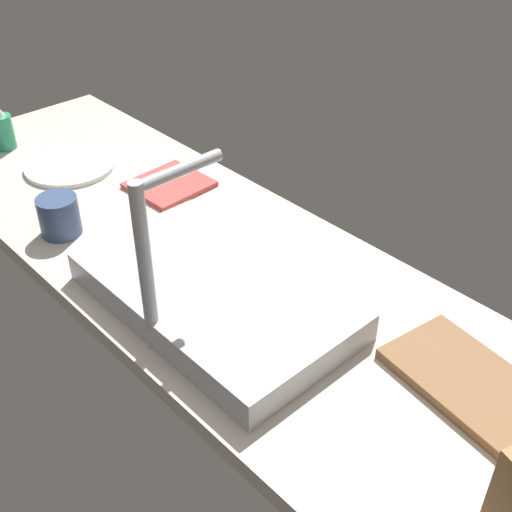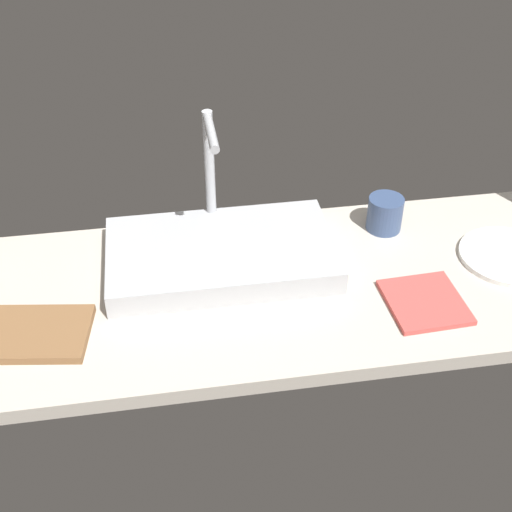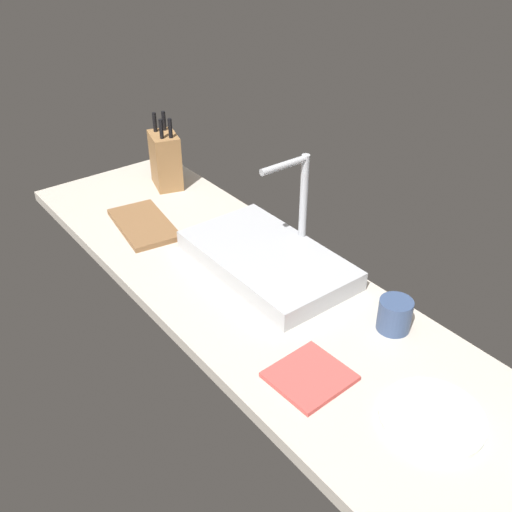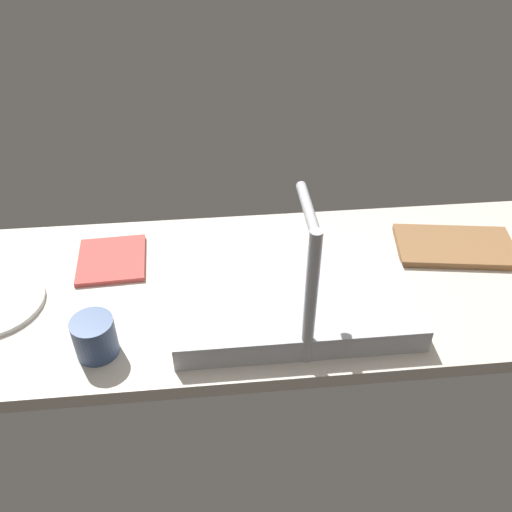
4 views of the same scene
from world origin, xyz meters
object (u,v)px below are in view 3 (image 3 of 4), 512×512
at_px(sink_basin, 267,259).
at_px(dish_towel, 310,376).
at_px(faucet, 299,198).
at_px(coffee_mug, 395,315).
at_px(knife_block, 165,160).
at_px(cutting_board, 144,224).
at_px(dinner_plate, 432,417).

xyz_separation_m(sink_basin, dish_towel, (0.42, -0.21, -0.02)).
bearing_deg(dish_towel, faucet, 142.11).
bearing_deg(faucet, coffee_mug, -5.31).
xyz_separation_m(knife_block, coffee_mug, (1.07, 0.03, -0.06)).
height_order(cutting_board, dinner_plate, cutting_board).
distance_m(faucet, cutting_board, 0.55).
height_order(sink_basin, dish_towel, sink_basin).
bearing_deg(dinner_plate, sink_basin, 173.04).
xyz_separation_m(knife_block, dish_towel, (1.08, -0.26, -0.10)).
height_order(sink_basin, cutting_board, sink_basin).
bearing_deg(dish_towel, sink_basin, 153.66).
relative_size(faucet, knife_block, 1.18).
bearing_deg(cutting_board, coffee_mug, 16.65).
bearing_deg(faucet, dish_towel, -37.89).
xyz_separation_m(sink_basin, coffee_mug, (0.41, 0.08, 0.01)).
xyz_separation_m(faucet, coffee_mug, (0.42, -0.04, -0.15)).
distance_m(faucet, dish_towel, 0.56).
distance_m(knife_block, coffee_mug, 1.08).
bearing_deg(coffee_mug, cutting_board, -163.35).
bearing_deg(cutting_board, sink_basin, 21.49).
bearing_deg(faucet, sink_basin, -87.97).
xyz_separation_m(faucet, knife_block, (-0.66, -0.07, -0.09)).
height_order(sink_basin, coffee_mug, coffee_mug).
distance_m(knife_block, cutting_board, 0.33).
relative_size(knife_block, dinner_plate, 1.20).
xyz_separation_m(dinner_plate, dish_towel, (-0.25, -0.13, 0.00)).
bearing_deg(dish_towel, cutting_board, 177.72).
height_order(sink_basin, knife_block, knife_block).
distance_m(sink_basin, coffee_mug, 0.42).
relative_size(knife_block, dish_towel, 1.59).
xyz_separation_m(faucet, dinner_plate, (0.67, -0.20, -0.19)).
distance_m(cutting_board, dinner_plate, 1.11).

